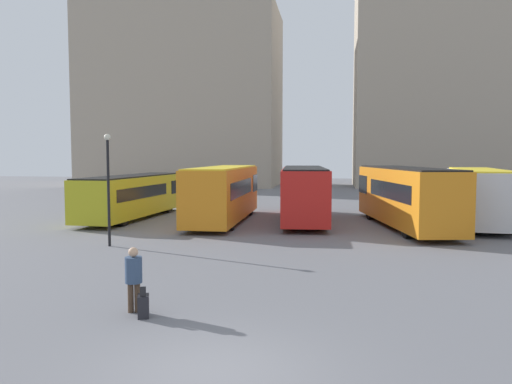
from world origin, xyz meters
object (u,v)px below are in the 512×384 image
traveler (134,274)px  suitcase (143,306)px  bus_0 (133,195)px  lamp_post_0 (108,179)px  bus_4 (479,195)px  bus_3 (405,195)px  bus_1 (224,192)px  bus_2 (304,192)px

traveler → suitcase: size_ratio=2.08×
bus_0 → lamp_post_0: lamp_post_0 is taller
bus_0 → bus_4: 20.83m
bus_0 → suitcase: bearing=-153.6°
bus_4 → traveler: bus_4 is taller
bus_0 → lamp_post_0: bearing=-160.2°
suitcase → bus_3: bearing=-45.7°
bus_0 → suitcase: bus_0 is taller
bus_0 → traveler: bearing=-154.2°
suitcase → lamp_post_0: bearing=10.5°
traveler → lamp_post_0: size_ratio=0.34×
lamp_post_0 → bus_1: bearing=70.0°
bus_2 → bus_4: size_ratio=1.10×
bus_1 → bus_2: size_ratio=1.00×
bus_0 → suitcase: (7.93, -18.67, -1.22)m
bus_3 → traveler: size_ratio=7.10×
bus_4 → suitcase: bus_4 is taller
traveler → lamp_post_0: (-4.70, 8.70, 1.95)m
bus_4 → traveler: 22.45m
bus_1 → bus_4: size_ratio=1.11×
bus_3 → bus_0: bearing=74.6°
bus_4 → traveler: bearing=150.8°
bus_0 → lamp_post_0: (2.85, -9.62, 1.44)m
lamp_post_0 → bus_2: bearing=51.0°
bus_0 → bus_3: bearing=-92.3°
bus_4 → suitcase: size_ratio=12.67×
bus_3 → suitcase: (-8.62, -17.03, -1.53)m
traveler → lamp_post_0: 10.08m
bus_3 → traveler: 18.97m
suitcase → lamp_post_0: 10.71m
bus_2 → bus_3: bus_3 is taller
bus_1 → suitcase: (1.84, -17.95, -1.52)m
bus_4 → lamp_post_0: size_ratio=2.06×
bus_1 → lamp_post_0: (-3.24, -8.91, 1.15)m
bus_2 → lamp_post_0: (-7.99, -9.87, 1.16)m
bus_2 → bus_3: bearing=-112.5°
bus_3 → bus_1: bearing=75.2°
lamp_post_0 → traveler: bearing=-61.6°
bus_2 → traveler: bus_2 is taller
bus_0 → bus_1: size_ratio=0.99×
bus_0 → bus_1: bearing=-93.4°
traveler → bus_3: bearing=-47.2°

